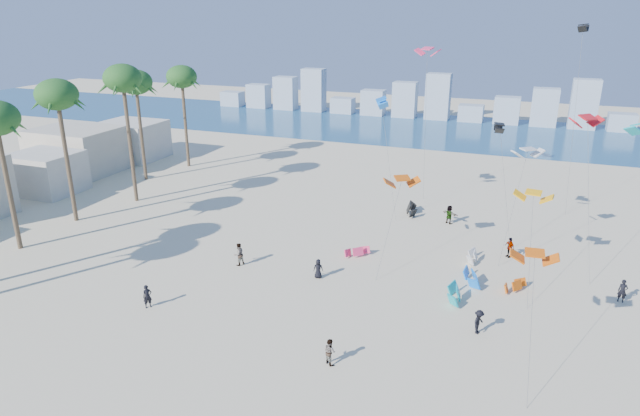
% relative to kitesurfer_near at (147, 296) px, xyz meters
% --- Properties ---
extents(ground, '(220.00, 220.00, 0.00)m').
position_rel_kitesurfer_near_xyz_m(ground, '(5.32, -4.53, -0.83)').
color(ground, beige).
rests_on(ground, ground).
extents(ocean, '(220.00, 220.00, 0.00)m').
position_rel_kitesurfer_near_xyz_m(ocean, '(5.32, 67.47, -0.83)').
color(ocean, navy).
rests_on(ocean, ground).
extents(kitesurfer_near, '(0.69, 0.72, 1.67)m').
position_rel_kitesurfer_near_xyz_m(kitesurfer_near, '(0.00, 0.00, 0.00)').
color(kitesurfer_near, black).
rests_on(kitesurfer_near, ground).
extents(kitesurfer_mid, '(0.98, 0.94, 1.60)m').
position_rel_kitesurfer_near_xyz_m(kitesurfer_mid, '(13.88, -1.62, -0.03)').
color(kitesurfer_mid, gray).
rests_on(kitesurfer_mid, ground).
extents(kitesurfers_far, '(28.84, 20.04, 1.87)m').
position_rel_kitesurfer_near_xyz_m(kitesurfers_far, '(15.79, 13.60, 0.04)').
color(kitesurfers_far, black).
rests_on(kitesurfers_far, ground).
extents(grounded_kites, '(14.82, 19.46, 0.96)m').
position_rel_kitesurfer_near_xyz_m(grounded_kites, '(17.77, 14.83, -0.40)').
color(grounded_kites, '#FF386D').
rests_on(grounded_kites, ground).
extents(flying_kites, '(25.02, 38.68, 18.52)m').
position_rel_kitesurfer_near_xyz_m(flying_kites, '(20.65, 21.05, 10.10)').
color(flying_kites, '#D8540B').
rests_on(flying_kites, ground).
extents(palm_row, '(9.12, 44.80, 14.35)m').
position_rel_kitesurfer_near_xyz_m(palm_row, '(-16.64, 11.62, 10.64)').
color(palm_row, brown).
rests_on(palm_row, ground).
extents(beachfront_buildings, '(11.50, 43.00, 6.00)m').
position_rel_kitesurfer_near_xyz_m(beachfront_buildings, '(-28.38, 16.28, 1.84)').
color(beachfront_buildings, beige).
rests_on(beachfront_buildings, ground).
extents(distant_skyline, '(85.00, 3.00, 8.40)m').
position_rel_kitesurfer_near_xyz_m(distant_skyline, '(4.13, 77.47, 2.25)').
color(distant_skyline, '#9EADBF').
rests_on(distant_skyline, ground).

